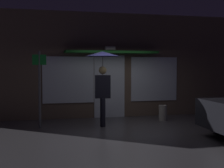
# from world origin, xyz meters

# --- Properties ---
(ground_plane) EXTENTS (18.00, 18.00, 0.00)m
(ground_plane) POSITION_xyz_m (0.00, 0.00, 0.00)
(ground_plane) COLOR #423F44
(building_facade) EXTENTS (10.17, 1.00, 3.70)m
(building_facade) POSITION_xyz_m (0.00, 2.34, 1.84)
(building_facade) COLOR brown
(building_facade) RESTS_ON ground
(person_with_umbrella) EXTENTS (1.05, 1.05, 2.26)m
(person_with_umbrella) POSITION_xyz_m (-0.58, 0.59, 1.67)
(person_with_umbrella) COLOR black
(person_with_umbrella) RESTS_ON ground
(street_sign_post) EXTENTS (0.40, 0.07, 2.25)m
(street_sign_post) POSITION_xyz_m (-2.43, 0.74, 1.28)
(street_sign_post) COLOR #595B60
(street_sign_post) RESTS_ON ground
(sidewalk_bollard) EXTENTS (0.27, 0.27, 0.52)m
(sidewalk_bollard) POSITION_xyz_m (1.58, 1.09, 0.26)
(sidewalk_bollard) COLOR #9E998E
(sidewalk_bollard) RESTS_ON ground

